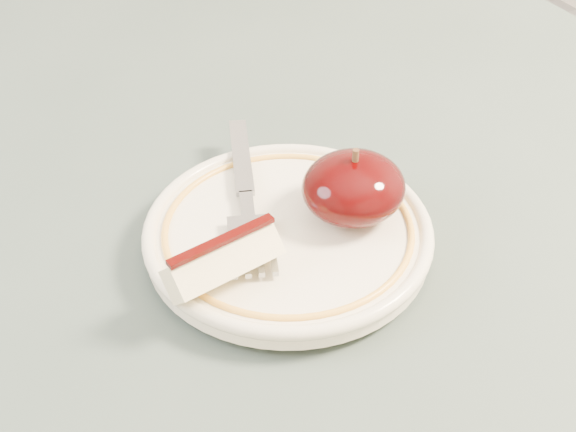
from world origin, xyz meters
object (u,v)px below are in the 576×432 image
plate (288,233)px  fork (246,195)px  table (206,351)px  apple_half (353,187)px

plate → fork: 0.04m
table → plate: size_ratio=5.00×
plate → apple_half: size_ratio=2.76×
table → apple_half: (0.10, -0.02, 0.13)m
plate → apple_half: apple_half is taller
fork → plate: bearing=-141.7°
table → fork: 0.12m
table → plate: (0.05, -0.02, 0.10)m
table → plate: 0.12m
plate → apple_half: bearing=-7.1°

